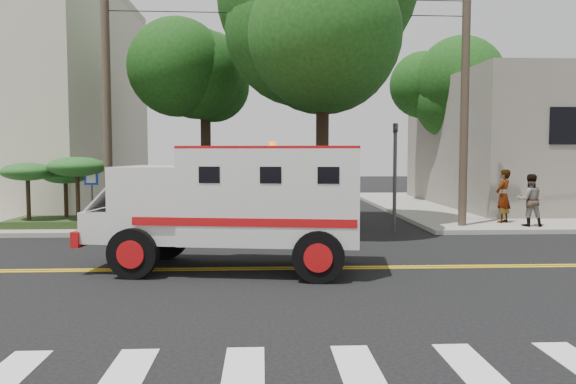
{
  "coord_description": "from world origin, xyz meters",
  "views": [
    {
      "loc": [
        -0.58,
        -12.63,
        2.64
      ],
      "look_at": [
        0.12,
        2.16,
        1.6
      ],
      "focal_mm": 35.0,
      "sensor_mm": 36.0,
      "label": 1
    }
  ],
  "objects": [
    {
      "name": "ground",
      "position": [
        0.0,
        0.0,
        0.0
      ],
      "size": [
        100.0,
        100.0,
        0.0
      ],
      "primitive_type": "plane",
      "color": "black",
      "rests_on": "ground"
    },
    {
      "name": "sidewalk_ne",
      "position": [
        13.5,
        13.5,
        0.07
      ],
      "size": [
        17.0,
        17.0,
        0.15
      ],
      "primitive_type": "cube",
      "color": "gray",
      "rests_on": "ground"
    },
    {
      "name": "utility_pole_left",
      "position": [
        -5.6,
        6.0,
        4.5
      ],
      "size": [
        0.28,
        0.28,
        9.0
      ],
      "primitive_type": "cylinder",
      "color": "#382D23",
      "rests_on": "ground"
    },
    {
      "name": "utility_pole_right",
      "position": [
        6.3,
        6.2,
        4.5
      ],
      "size": [
        0.28,
        0.28,
        9.0
      ],
      "primitive_type": "cylinder",
      "color": "#382D23",
      "rests_on": "ground"
    },
    {
      "name": "tree_main",
      "position": [
        1.94,
        6.21,
        7.2
      ],
      "size": [
        6.08,
        5.7,
        9.85
      ],
      "color": "black",
      "rests_on": "ground"
    },
    {
      "name": "tree_left",
      "position": [
        -2.68,
        11.79,
        5.73
      ],
      "size": [
        4.48,
        4.2,
        7.7
      ],
      "color": "black",
      "rests_on": "ground"
    },
    {
      "name": "tree_right",
      "position": [
        8.84,
        15.77,
        6.09
      ],
      "size": [
        4.8,
        4.5,
        8.2
      ],
      "color": "black",
      "rests_on": "ground"
    },
    {
      "name": "traffic_signal",
      "position": [
        3.8,
        5.6,
        2.23
      ],
      "size": [
        0.15,
        0.18,
        3.6
      ],
      "color": "#3F3F42",
      "rests_on": "ground"
    },
    {
      "name": "accessibility_sign",
      "position": [
        -6.2,
        6.17,
        1.37
      ],
      "size": [
        0.45,
        0.1,
        2.02
      ],
      "color": "#3F3F42",
      "rests_on": "ground"
    },
    {
      "name": "palm_planter",
      "position": [
        -7.44,
        6.62,
        1.65
      ],
      "size": [
        3.52,
        2.63,
        2.36
      ],
      "color": "#1E3314",
      "rests_on": "sidewalk_nw"
    },
    {
      "name": "armored_truck",
      "position": [
        -1.11,
        -0.07,
        1.58
      ],
      "size": [
        6.36,
        3.18,
        2.78
      ],
      "rotation": [
        0.0,
        0.0,
        -0.15
      ],
      "color": "beige",
      "rests_on": "ground"
    },
    {
      "name": "pedestrian_a",
      "position": [
        8.03,
        6.9,
        1.1
      ],
      "size": [
        0.82,
        0.8,
        1.9
      ],
      "primitive_type": "imported",
      "rotation": [
        0.0,
        0.0,
        3.87
      ],
      "color": "gray",
      "rests_on": "sidewalk_ne"
    },
    {
      "name": "pedestrian_b",
      "position": [
        8.51,
        5.9,
        1.03
      ],
      "size": [
        0.95,
        0.79,
        1.77
      ],
      "primitive_type": "imported",
      "rotation": [
        0.0,
        0.0,
        2.99
      ],
      "color": "gray",
      "rests_on": "sidewalk_ne"
    }
  ]
}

